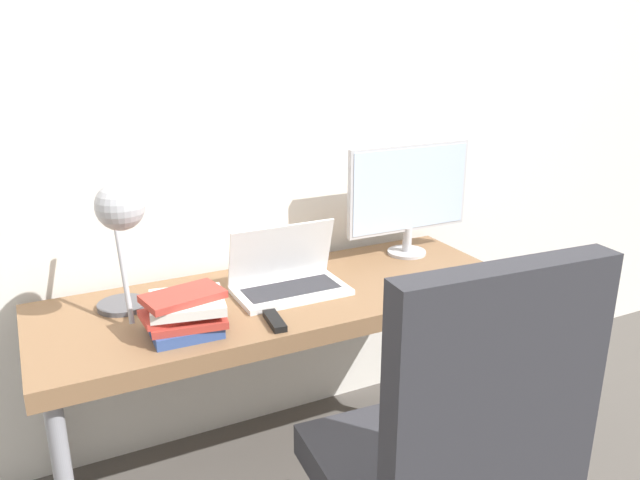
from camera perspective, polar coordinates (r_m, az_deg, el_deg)
The scene contains 8 objects.
wall_back at distance 2.31m, azimuth -7.36°, elevation 12.20°, with size 8.00×0.05×2.60m.
desk at distance 2.16m, azimuth -3.42°, elevation -6.45°, with size 1.63×0.59×0.70m.
laptop at distance 2.13m, azimuth -2.95°, elevation -3.48°, with size 0.38×0.22×0.23m.
monitor at distance 2.45m, azimuth 8.13°, elevation 4.27°, with size 0.53×0.15×0.44m.
desk_lamp at distance 1.87m, azimuth -17.79°, elevation 1.58°, with size 0.16×0.32×0.45m.
office_chair at distance 1.55m, azimuth 12.05°, elevation -18.61°, with size 0.62×0.64×1.13m.
book_stack at distance 1.88m, azimuth -12.22°, elevation -6.50°, with size 0.26×0.23×0.12m.
tv_remote at distance 1.91m, azimuth -4.17°, elevation -7.38°, with size 0.05×0.14×0.02m.
Camera 1 is at (-0.75, -1.51, 1.55)m, focal length 35.00 mm.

